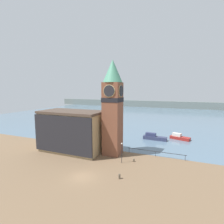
% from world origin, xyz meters
% --- Properties ---
extents(ground_plane, '(160.00, 160.00, 0.00)m').
position_xyz_m(ground_plane, '(0.00, 0.00, 0.00)').
color(ground_plane, brown).
extents(water, '(160.00, 120.00, 0.00)m').
position_xyz_m(water, '(0.00, 73.40, -0.00)').
color(water, slate).
rests_on(water, ground_plane).
extents(far_shoreline, '(180.00, 3.00, 5.00)m').
position_xyz_m(far_shoreline, '(0.00, 113.40, 2.50)').
color(far_shoreline, slate).
rests_on(far_shoreline, water).
extents(pier_railing, '(11.98, 0.08, 1.09)m').
position_xyz_m(pier_railing, '(9.37, 13.15, 0.96)').
color(pier_railing, '#232328').
rests_on(pier_railing, ground_plane).
extents(clock_tower, '(4.01, 4.01, 19.76)m').
position_xyz_m(clock_tower, '(0.65, 10.99, 10.49)').
color(clock_tower, brown).
rests_on(clock_tower, ground_plane).
extents(pier_building, '(14.15, 7.37, 9.06)m').
position_xyz_m(pier_building, '(-8.68, 9.53, 4.55)').
color(pier_building, tan).
rests_on(pier_building, ground_plane).
extents(boat_near, '(6.38, 1.78, 1.84)m').
position_xyz_m(boat_near, '(7.10, 25.24, 0.68)').
color(boat_near, '#333856').
rests_on(boat_near, water).
extents(boat_far, '(5.53, 3.37, 1.63)m').
position_xyz_m(boat_far, '(13.53, 28.37, 0.60)').
color(boat_far, maroon).
rests_on(boat_far, water).
extents(mooring_bollard_near, '(0.31, 0.31, 0.64)m').
position_xyz_m(mooring_bollard_near, '(5.94, 8.81, 0.34)').
color(mooring_bollard_near, brown).
rests_on(mooring_bollard_near, ground_plane).
extents(mooring_bollard_far, '(0.33, 0.33, 0.84)m').
position_xyz_m(mooring_bollard_far, '(5.62, 1.68, 0.46)').
color(mooring_bollard_far, brown).
rests_on(mooring_bollard_far, ground_plane).
extents(lamp_post, '(0.32, 0.32, 3.90)m').
position_xyz_m(lamp_post, '(3.95, 7.46, 2.73)').
color(lamp_post, black).
rests_on(lamp_post, ground_plane).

